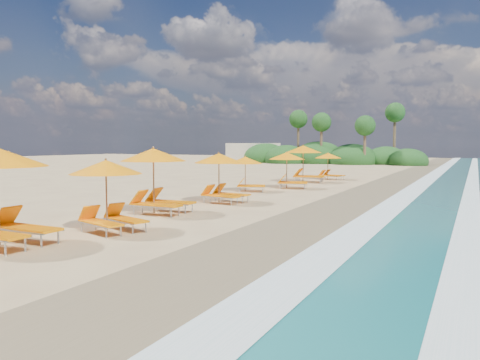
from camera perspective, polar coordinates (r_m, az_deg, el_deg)
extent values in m
plane|color=tan|center=(19.35, 0.00, -3.54)|extent=(160.00, 160.00, 0.00)
cube|color=olive|center=(17.93, 11.52, -4.26)|extent=(4.00, 160.00, 0.01)
cube|color=white|center=(17.59, 16.25, -4.43)|extent=(1.20, 160.00, 0.01)
cube|color=white|center=(17.31, 26.09, -4.87)|extent=(0.80, 160.00, 0.01)
cylinder|color=olive|center=(14.96, -15.99, -1.90)|extent=(0.05, 0.05, 2.16)
cone|color=orange|center=(14.89, -16.07, 1.54)|extent=(2.78, 2.78, 0.43)
sphere|color=olive|center=(14.88, -16.08, 2.46)|extent=(0.08, 0.08, 0.08)
cylinder|color=olive|center=(18.39, -10.50, -0.15)|extent=(0.06, 0.06, 2.48)
cone|color=orange|center=(18.34, -10.55, 3.06)|extent=(2.65, 2.65, 0.50)
sphere|color=olive|center=(18.33, -10.56, 3.92)|extent=(0.09, 0.09, 0.09)
cylinder|color=olive|center=(21.43, -2.59, 0.22)|extent=(0.06, 0.06, 2.22)
cone|color=orange|center=(21.38, -2.60, 2.69)|extent=(2.52, 2.52, 0.45)
sphere|color=olive|center=(21.37, -2.60, 3.35)|extent=(0.08, 0.08, 0.08)
cylinder|color=olive|center=(26.40, 0.65, 0.70)|extent=(0.05, 0.05, 1.93)
cone|color=orange|center=(26.36, 0.65, 2.44)|extent=(2.60, 2.60, 0.39)
sphere|color=olive|center=(26.36, 0.65, 2.91)|extent=(0.07, 0.07, 0.07)
cylinder|color=olive|center=(28.41, 5.72, 1.16)|extent=(0.05, 0.05, 2.15)
cone|color=orange|center=(28.38, 5.73, 2.95)|extent=(2.76, 2.76, 0.43)
sphere|color=olive|center=(28.37, 5.74, 3.44)|extent=(0.08, 0.08, 0.08)
cylinder|color=olive|center=(33.11, 7.72, 1.94)|extent=(0.06, 0.06, 2.54)
cone|color=orange|center=(33.08, 7.74, 3.76)|extent=(3.01, 3.01, 0.51)
sphere|color=olive|center=(33.08, 7.74, 4.25)|extent=(0.09, 0.09, 0.09)
cylinder|color=olive|center=(35.84, 10.68, 1.64)|extent=(0.05, 0.05, 1.97)
cone|color=orange|center=(35.81, 10.70, 2.95)|extent=(2.38, 2.38, 0.40)
sphere|color=olive|center=(35.81, 10.70, 3.30)|extent=(0.07, 0.07, 0.07)
ellipsoid|color=#163D14|center=(63.84, 13.57, 2.46)|extent=(6.40, 6.40, 4.16)
ellipsoid|color=#163D14|center=(66.12, 9.55, 2.65)|extent=(7.20, 7.20, 4.68)
ellipsoid|color=#163D14|center=(65.55, 5.68, 2.57)|extent=(6.00, 6.00, 3.90)
ellipsoid|color=#163D14|center=(65.02, 17.41, 2.34)|extent=(5.60, 5.60, 3.64)
ellipsoid|color=#163D14|center=(68.93, 3.18, 2.73)|extent=(6.60, 6.60, 4.29)
ellipsoid|color=#163D14|center=(62.61, 19.82, 2.16)|extent=(5.00, 5.00, 3.25)
cylinder|color=brown|center=(61.42, 14.99, 4.11)|extent=(0.36, 0.36, 5.00)
sphere|color=#163D14|center=(61.46, 15.04, 6.44)|extent=(2.60, 2.60, 2.60)
cylinder|color=brown|center=(63.89, 9.89, 4.47)|extent=(0.36, 0.36, 5.60)
sphere|color=#163D14|center=(63.95, 9.93, 6.98)|extent=(2.60, 2.60, 2.60)
cylinder|color=brown|center=(67.05, 7.12, 4.75)|extent=(0.36, 0.36, 6.20)
sphere|color=#163D14|center=(67.14, 7.14, 7.40)|extent=(2.60, 2.60, 2.60)
cylinder|color=brown|center=(64.83, 18.34, 4.84)|extent=(0.36, 0.36, 6.80)
sphere|color=#163D14|center=(64.96, 18.42, 7.84)|extent=(2.60, 2.60, 2.60)
cube|color=beige|center=(71.97, 1.63, 3.40)|extent=(7.00, 5.00, 2.80)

